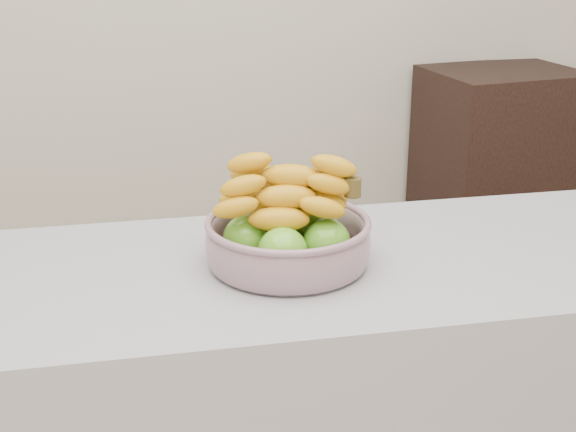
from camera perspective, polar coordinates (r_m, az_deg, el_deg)
name	(u,v)px	position (r m, az deg, el deg)	size (l,w,h in m)	color
cabinet	(493,193)	(3.32, 14.39, 1.60)	(0.55, 0.44, 0.99)	black
fruit_bowl	(288,234)	(1.54, -0.01, -1.29)	(0.32, 0.32, 0.20)	#8995A4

